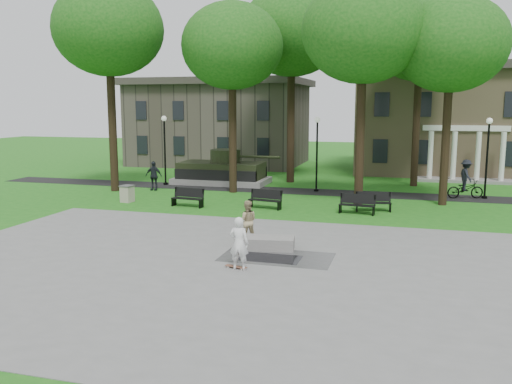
# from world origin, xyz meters

# --- Properties ---
(ground) EXTENTS (120.00, 120.00, 0.00)m
(ground) POSITION_xyz_m (0.00, 0.00, 0.00)
(ground) COLOR #1B6217
(ground) RESTS_ON ground
(plaza) EXTENTS (22.00, 16.00, 0.02)m
(plaza) POSITION_xyz_m (0.00, -5.00, 0.01)
(plaza) COLOR gray
(plaza) RESTS_ON ground
(footpath) EXTENTS (44.00, 2.60, 0.01)m
(footpath) POSITION_xyz_m (0.00, 12.00, 0.01)
(footpath) COLOR black
(footpath) RESTS_ON ground
(building_right) EXTENTS (17.00, 12.00, 8.60)m
(building_right) POSITION_xyz_m (10.00, 26.00, 4.34)
(building_right) COLOR #9E8460
(building_right) RESTS_ON ground
(building_left) EXTENTS (15.00, 10.00, 7.20)m
(building_left) POSITION_xyz_m (-11.00, 26.50, 3.60)
(building_left) COLOR #4C443D
(building_left) RESTS_ON ground
(tree_0) EXTENTS (6.80, 6.80, 12.97)m
(tree_0) POSITION_xyz_m (-12.00, 9.00, 10.03)
(tree_0) COLOR black
(tree_0) RESTS_ON ground
(tree_1) EXTENTS (6.20, 6.20, 11.63)m
(tree_1) POSITION_xyz_m (-4.50, 10.50, 8.95)
(tree_1) COLOR black
(tree_1) RESTS_ON ground
(tree_2) EXTENTS (6.60, 6.60, 12.16)m
(tree_2) POSITION_xyz_m (3.50, 8.50, 9.32)
(tree_2) COLOR black
(tree_2) RESTS_ON ground
(tree_3) EXTENTS (6.00, 6.00, 11.19)m
(tree_3) POSITION_xyz_m (8.00, 9.50, 8.60)
(tree_3) COLOR black
(tree_3) RESTS_ON ground
(tree_4) EXTENTS (7.20, 7.20, 13.50)m
(tree_4) POSITION_xyz_m (-2.00, 16.00, 10.39)
(tree_4) COLOR black
(tree_4) RESTS_ON ground
(tree_5) EXTENTS (6.40, 6.40, 12.44)m
(tree_5) POSITION_xyz_m (6.50, 16.50, 9.67)
(tree_5) COLOR black
(tree_5) RESTS_ON ground
(lamp_left) EXTENTS (0.36, 0.36, 4.73)m
(lamp_left) POSITION_xyz_m (-10.00, 12.30, 2.79)
(lamp_left) COLOR black
(lamp_left) RESTS_ON ground
(lamp_mid) EXTENTS (0.36, 0.36, 4.73)m
(lamp_mid) POSITION_xyz_m (0.50, 12.30, 2.79)
(lamp_mid) COLOR black
(lamp_mid) RESTS_ON ground
(lamp_right) EXTENTS (0.36, 0.36, 4.73)m
(lamp_right) POSITION_xyz_m (10.50, 12.30, 2.79)
(lamp_right) COLOR black
(lamp_right) RESTS_ON ground
(tank_monument) EXTENTS (7.45, 3.40, 2.40)m
(tank_monument) POSITION_xyz_m (-6.46, 14.00, 0.86)
(tank_monument) COLOR gray
(tank_monument) RESTS_ON ground
(puddle) EXTENTS (2.20, 1.20, 0.00)m
(puddle) POSITION_xyz_m (1.47, -3.41, 0.02)
(puddle) COLOR black
(puddle) RESTS_ON plaza
(concrete_block) EXTENTS (2.32, 1.32, 0.45)m
(concrete_block) POSITION_xyz_m (0.97, -2.17, 0.24)
(concrete_block) COLOR gray
(concrete_block) RESTS_ON plaza
(skateboard) EXTENTS (0.81, 0.37, 0.07)m
(skateboard) POSITION_xyz_m (0.68, -4.92, 0.06)
(skateboard) COLOR brown
(skateboard) RESTS_ON plaza
(skateboarder) EXTENTS (0.66, 0.43, 1.80)m
(skateboarder) POSITION_xyz_m (0.82, -5.02, 0.92)
(skateboarder) COLOR silver
(skateboarder) RESTS_ON plaza
(friend_watching) EXTENTS (0.97, 0.85, 1.68)m
(friend_watching) POSITION_xyz_m (-0.02, -1.32, 0.86)
(friend_watching) COLOR tan
(friend_watching) RESTS_ON plaza
(pedestrian_walker) EXTENTS (1.12, 0.50, 1.89)m
(pedestrian_walker) POSITION_xyz_m (-9.69, 9.87, 0.94)
(pedestrian_walker) COLOR black
(pedestrian_walker) RESTS_ON ground
(cyclist) EXTENTS (2.25, 1.35, 2.31)m
(cyclist) POSITION_xyz_m (9.39, 12.03, 0.94)
(cyclist) COLOR black
(cyclist) RESTS_ON ground
(park_bench_0) EXTENTS (1.84, 0.74, 1.00)m
(park_bench_0) POSITION_xyz_m (-5.33, 5.20, 0.52)
(park_bench_0) COLOR black
(park_bench_0) RESTS_ON ground
(park_bench_1) EXTENTS (1.85, 0.83, 1.00)m
(park_bench_1) POSITION_xyz_m (-1.15, 5.81, 0.52)
(park_bench_1) COLOR black
(park_bench_1) RESTS_ON ground
(park_bench_2) EXTENTS (1.84, 0.72, 1.00)m
(park_bench_2) POSITION_xyz_m (3.69, 5.69, 0.52)
(park_bench_2) COLOR black
(park_bench_2) RESTS_ON ground
(park_bench_3) EXTENTS (1.85, 0.82, 1.00)m
(park_bench_3) POSITION_xyz_m (4.45, 6.64, 0.52)
(park_bench_3) COLOR black
(park_bench_3) RESTS_ON ground
(trash_bin) EXTENTS (0.76, 0.76, 0.96)m
(trash_bin) POSITION_xyz_m (-9.19, 5.53, 0.49)
(trash_bin) COLOR #AAA48C
(trash_bin) RESTS_ON ground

